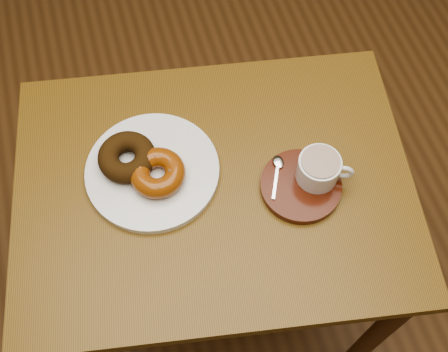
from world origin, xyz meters
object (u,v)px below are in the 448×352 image
object	(u,v)px
saucer	(301,186)
coffee_cup	(319,169)
donut_plate	(153,171)
cafe_table	(215,209)

from	to	relation	value
saucer	coffee_cup	world-z (taller)	coffee_cup
saucer	donut_plate	bearing A→B (deg)	157.19
donut_plate	saucer	bearing A→B (deg)	-22.81
cafe_table	saucer	distance (m)	0.20
cafe_table	saucer	size ratio (longest dim) A/B	5.52
cafe_table	coffee_cup	bearing A→B (deg)	-4.31
cafe_table	donut_plate	distance (m)	0.17
cafe_table	saucer	world-z (taller)	saucer
donut_plate	coffee_cup	world-z (taller)	coffee_cup
donut_plate	cafe_table	bearing A→B (deg)	-27.24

